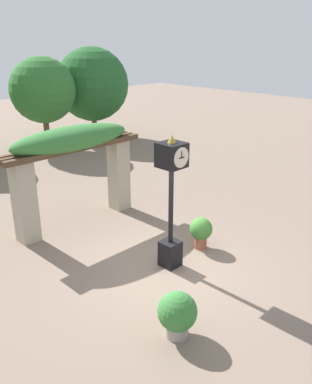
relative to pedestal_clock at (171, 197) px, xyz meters
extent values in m
plane|color=#7F6B5B|center=(-0.19, 0.03, -1.84)|extent=(60.00, 60.00, 0.00)
cube|color=black|center=(0.00, 0.00, -1.51)|extent=(0.44, 0.44, 0.66)
cylinder|color=black|center=(0.00, 0.00, -0.24)|extent=(0.12, 0.12, 1.87)
cylinder|color=gold|center=(0.00, 0.00, 0.71)|extent=(0.19, 0.19, 0.04)
cube|color=black|center=(0.00, 0.00, 1.02)|extent=(0.56, 0.56, 0.56)
cylinder|color=beige|center=(0.00, -0.29, 1.02)|extent=(0.46, 0.02, 0.46)
cylinder|color=beige|center=(0.00, 0.29, 1.02)|extent=(0.46, 0.02, 0.46)
cube|color=black|center=(0.00, -0.31, 1.02)|extent=(0.16, 0.01, 0.02)
cube|color=black|center=(0.00, -0.31, 1.09)|extent=(0.02, 0.01, 0.15)
cone|color=gold|center=(0.00, 0.00, 1.39)|extent=(0.20, 0.20, 0.18)
cube|color=#A89E89|center=(-1.85, 3.69, -0.68)|extent=(0.53, 0.53, 2.31)
cube|color=#A89E89|center=(1.46, 3.69, -0.68)|extent=(0.53, 0.53, 2.31)
cube|color=#4C3823|center=(-0.19, 3.43, 0.55)|extent=(4.43, 0.15, 0.15)
cube|color=#4C3823|center=(-0.19, 3.69, 0.55)|extent=(4.43, 0.15, 0.15)
cube|color=#4C3823|center=(-0.19, 3.95, 0.55)|extent=(4.43, 0.15, 0.15)
ellipsoid|color=#387A38|center=(-0.19, 3.69, 0.80)|extent=(3.80, 1.13, 0.70)
cylinder|color=gray|center=(-1.76, -1.84, -1.71)|extent=(0.44, 0.44, 0.26)
sphere|color=#387A38|center=(-1.76, -1.84, -1.29)|extent=(0.76, 0.76, 0.76)
cylinder|color=#9E563D|center=(1.24, 0.05, -1.67)|extent=(0.34, 0.34, 0.33)
sphere|color=#427F33|center=(1.24, 0.05, -1.28)|extent=(0.61, 0.61, 0.61)
cylinder|color=brown|center=(3.70, 11.99, -0.93)|extent=(0.28, 0.28, 1.82)
sphere|color=#2D6B2D|center=(3.70, 11.99, 1.09)|extent=(3.15, 3.15, 3.15)
cylinder|color=brown|center=(6.87, 12.33, -1.06)|extent=(0.28, 0.28, 1.56)
sphere|color=#235B28|center=(6.87, 12.33, 1.09)|extent=(3.90, 3.90, 3.90)
camera|label=1|loc=(-6.45, -6.02, 3.52)|focal=38.00mm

